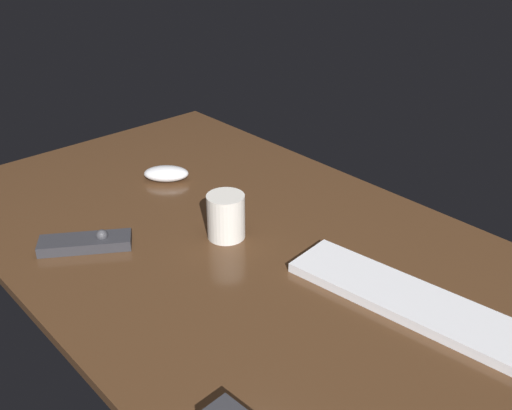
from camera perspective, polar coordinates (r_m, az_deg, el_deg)
The scene contains 5 objects.
desk at distance 126.24cm, azimuth -2.01°, elevation -3.64°, with size 140.00×84.00×2.00cm, color #4C301C.
keyboard at distance 110.48cm, azimuth 13.92°, elevation -8.59°, with size 43.00×11.66×1.83cm, color white.
computer_mouse at distance 151.36cm, azimuth -8.51°, elevation 2.97°, with size 11.09×6.22×3.63cm, color silver.
media_remote at distance 127.05cm, azimuth -15.81°, elevation -3.44°, with size 14.87×18.58×3.81cm.
coffee_mug at distance 124.37cm, azimuth -2.87°, elevation -1.07°, with size 7.93×7.93×9.64cm, color silver.
Camera 1 is at (82.75, -68.21, 67.61)cm, focal length 42.16 mm.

